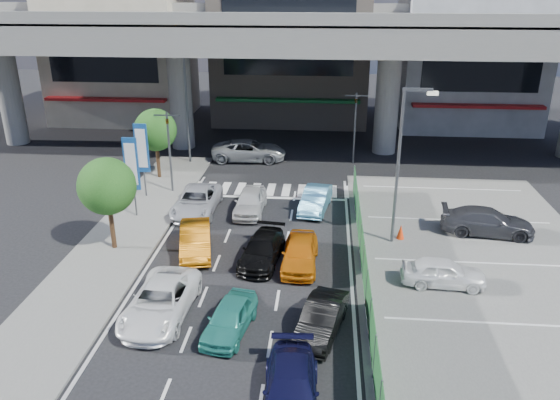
# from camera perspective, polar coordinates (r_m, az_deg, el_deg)

# --- Properties ---
(ground) EXTENTS (120.00, 120.00, 0.00)m
(ground) POSITION_cam_1_polar(r_m,az_deg,el_deg) (23.71, -4.20, -10.24)
(ground) COLOR black
(ground) RESTS_ON ground
(parking_lot) EXTENTS (12.00, 28.00, 0.06)m
(parking_lot) POSITION_cam_1_polar(r_m,az_deg,el_deg) (26.27, 21.25, -8.30)
(parking_lot) COLOR #5E5E5C
(parking_lot) RESTS_ON ground
(sidewalk_left) EXTENTS (4.00, 30.00, 0.12)m
(sidewalk_left) POSITION_cam_1_polar(r_m,az_deg,el_deg) (28.84, -16.87, -4.83)
(sidewalk_left) COLOR #5E5E5C
(sidewalk_left) RESTS_ON ground
(fence_run) EXTENTS (0.16, 22.00, 1.80)m
(fence_run) POSITION_cam_1_polar(r_m,az_deg,el_deg) (23.93, 8.87, -7.63)
(fence_run) COLOR #1D5627
(fence_run) RESTS_ON ground
(expressway) EXTENTS (64.00, 14.00, 10.75)m
(expressway) POSITION_cam_1_polar(r_m,az_deg,el_deg) (42.07, 0.26, 16.81)
(expressway) COLOR slate
(expressway) RESTS_ON ground
(building_west) EXTENTS (12.00, 10.90, 13.00)m
(building_west) POSITION_cam_1_polar(r_m,az_deg,el_deg) (55.58, -16.11, 14.93)
(building_west) COLOR #A09881
(building_west) RESTS_ON ground
(building_center) EXTENTS (14.00, 10.90, 15.00)m
(building_center) POSITION_cam_1_polar(r_m,az_deg,el_deg) (53.08, 1.26, 16.54)
(building_center) COLOR gray
(building_center) RESTS_ON ground
(building_east) EXTENTS (12.00, 10.90, 12.00)m
(building_east) POSITION_cam_1_polar(r_m,az_deg,el_deg) (53.64, 19.02, 13.83)
(building_east) COLOR gray
(building_east) RESTS_ON ground
(traffic_light_left) EXTENTS (1.60, 1.24, 5.20)m
(traffic_light_left) POSITION_cam_1_polar(r_m,az_deg,el_deg) (34.30, -11.62, 6.93)
(traffic_light_left) COLOR #595B60
(traffic_light_left) RESTS_ON ground
(traffic_light_right) EXTENTS (1.60, 1.24, 5.20)m
(traffic_light_right) POSITION_cam_1_polar(r_m,az_deg,el_deg) (39.77, 7.91, 9.24)
(traffic_light_right) COLOR #595B60
(traffic_light_right) RESTS_ON ground
(street_lamp_right) EXTENTS (1.65, 0.22, 8.00)m
(street_lamp_right) POSITION_cam_1_polar(r_m,az_deg,el_deg) (27.19, 12.69, 4.69)
(street_lamp_right) COLOR #595B60
(street_lamp_right) RESTS_ON ground
(street_lamp_left) EXTENTS (1.65, 0.22, 8.00)m
(street_lamp_left) POSITION_cam_1_polar(r_m,az_deg,el_deg) (39.78, -9.51, 10.38)
(street_lamp_left) COLOR #595B60
(street_lamp_left) RESTS_ON ground
(signboard_near) EXTENTS (0.80, 0.14, 4.70)m
(signboard_near) POSITION_cam_1_polar(r_m,az_deg,el_deg) (31.22, -15.25, 3.41)
(signboard_near) COLOR #595B60
(signboard_near) RESTS_ON ground
(signboard_far) EXTENTS (0.80, 0.14, 4.70)m
(signboard_far) POSITION_cam_1_polar(r_m,az_deg,el_deg) (34.04, -14.23, 5.05)
(signboard_far) COLOR #595B60
(signboard_far) RESTS_ON ground
(tree_near) EXTENTS (2.80, 2.80, 4.80)m
(tree_near) POSITION_cam_1_polar(r_m,az_deg,el_deg) (27.54, -17.63, 1.35)
(tree_near) COLOR #382314
(tree_near) RESTS_ON ground
(tree_far) EXTENTS (2.80, 2.80, 4.80)m
(tree_far) POSITION_cam_1_polar(r_m,az_deg,el_deg) (37.21, -12.89, 7.13)
(tree_far) COLOR #382314
(tree_far) RESTS_ON ground
(minivan_navy_back) EXTENTS (1.96, 4.40, 1.25)m
(minivan_navy_back) POSITION_cam_1_polar(r_m,az_deg,el_deg) (18.26, 1.16, -19.14)
(minivan_navy_back) COLOR black
(minivan_navy_back) RESTS_ON ground
(sedan_white_mid_left) EXTENTS (2.50, 5.06, 1.38)m
(sedan_white_mid_left) POSITION_cam_1_polar(r_m,az_deg,el_deg) (22.71, -12.39, -10.29)
(sedan_white_mid_left) COLOR white
(sedan_white_mid_left) RESTS_ON ground
(taxi_teal_mid) EXTENTS (2.03, 3.79, 1.23)m
(taxi_teal_mid) POSITION_cam_1_polar(r_m,az_deg,el_deg) (21.46, -5.28, -12.17)
(taxi_teal_mid) COLOR teal
(taxi_teal_mid) RESTS_ON ground
(hatch_black_mid_right) EXTENTS (2.22, 4.02, 1.25)m
(hatch_black_mid_right) POSITION_cam_1_polar(r_m,az_deg,el_deg) (21.37, 4.37, -12.25)
(hatch_black_mid_right) COLOR black
(hatch_black_mid_right) RESTS_ON ground
(taxi_orange_left) EXTENTS (2.34, 4.41, 1.38)m
(taxi_orange_left) POSITION_cam_1_polar(r_m,az_deg,el_deg) (27.38, -8.82, -4.10)
(taxi_orange_left) COLOR #BD6409
(taxi_orange_left) RESTS_ON ground
(sedan_black_mid) EXTENTS (2.19, 4.39, 1.22)m
(sedan_black_mid) POSITION_cam_1_polar(r_m,az_deg,el_deg) (26.25, -1.87, -5.23)
(sedan_black_mid) COLOR black
(sedan_black_mid) RESTS_ON ground
(taxi_orange_right) EXTENTS (1.70, 4.08, 1.38)m
(taxi_orange_right) POSITION_cam_1_polar(r_m,az_deg,el_deg) (25.83, 2.11, -5.51)
(taxi_orange_right) COLOR orange
(taxi_orange_right) RESTS_ON ground
(wagon_silver_front_left) EXTENTS (2.32, 4.98, 1.38)m
(wagon_silver_front_left) POSITION_cam_1_polar(r_m,az_deg,el_deg) (31.99, -8.69, -0.12)
(wagon_silver_front_left) COLOR #B9BAC2
(wagon_silver_front_left) RESTS_ON ground
(sedan_white_front_mid) EXTENTS (1.70, 4.08, 1.38)m
(sedan_white_front_mid) POSITION_cam_1_polar(r_m,az_deg,el_deg) (31.63, -3.13, -0.15)
(sedan_white_front_mid) COLOR silver
(sedan_white_front_mid) RESTS_ON ground
(kei_truck_front_right) EXTENTS (2.00, 4.17, 1.32)m
(kei_truck_front_right) POSITION_cam_1_polar(r_m,az_deg,el_deg) (32.03, 3.74, 0.06)
(kei_truck_front_right) COLOR #4B8EB8
(kei_truck_front_right) RESTS_ON ground
(crossing_wagon_silver) EXTENTS (5.59, 2.79, 1.52)m
(crossing_wagon_silver) POSITION_cam_1_polar(r_m,az_deg,el_deg) (40.94, -3.26, 5.19)
(crossing_wagon_silver) COLOR gray
(crossing_wagon_silver) RESTS_ON ground
(parked_sedan_white) EXTENTS (3.74, 1.67, 1.25)m
(parked_sedan_white) POSITION_cam_1_polar(r_m,az_deg,el_deg) (25.24, 16.70, -7.24)
(parked_sedan_white) COLOR white
(parked_sedan_white) RESTS_ON parking_lot
(parked_sedan_dgrey) EXTENTS (4.96, 2.46, 1.38)m
(parked_sedan_dgrey) POSITION_cam_1_polar(r_m,az_deg,el_deg) (30.87, 20.86, -2.11)
(parked_sedan_dgrey) COLOR #323338
(parked_sedan_dgrey) RESTS_ON parking_lot
(traffic_cone) EXTENTS (0.52, 0.52, 0.78)m
(traffic_cone) POSITION_cam_1_polar(r_m,az_deg,el_deg) (29.11, 12.49, -3.25)
(traffic_cone) COLOR #F5390D
(traffic_cone) RESTS_ON parking_lot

